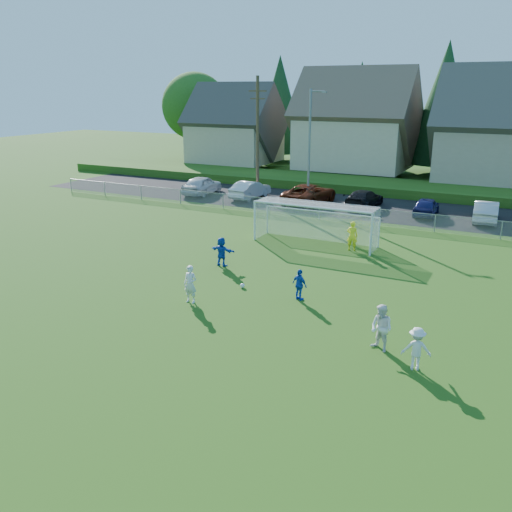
% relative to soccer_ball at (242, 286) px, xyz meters
% --- Properties ---
extents(ground, '(160.00, 160.00, 0.00)m').
position_rel_soccer_ball_xyz_m(ground, '(0.32, -7.20, -0.11)').
color(ground, '#193D0C').
rests_on(ground, ground).
extents(asphalt_lot, '(60.00, 60.00, 0.00)m').
position_rel_soccer_ball_xyz_m(asphalt_lot, '(0.32, 20.30, -0.10)').
color(asphalt_lot, black).
rests_on(asphalt_lot, ground).
extents(grass_embankment, '(70.00, 6.00, 0.80)m').
position_rel_soccer_ball_xyz_m(grass_embankment, '(0.32, 27.80, 0.29)').
color(grass_embankment, '#1E420F').
rests_on(grass_embankment, ground).
extents(soccer_ball, '(0.22, 0.22, 0.22)m').
position_rel_soccer_ball_xyz_m(soccer_ball, '(0.00, 0.00, 0.00)').
color(soccer_ball, white).
rests_on(soccer_ball, ground).
extents(player_white_a, '(0.63, 0.43, 1.69)m').
position_rel_soccer_ball_xyz_m(player_white_a, '(-1.17, -2.61, 0.73)').
color(player_white_a, silver).
rests_on(player_white_a, ground).
extents(player_white_b, '(1.05, 0.97, 1.74)m').
position_rel_soccer_ball_xyz_m(player_white_b, '(7.45, -3.37, 0.76)').
color(player_white_b, silver).
rests_on(player_white_b, ground).
extents(player_white_c, '(1.09, 0.79, 1.51)m').
position_rel_soccer_ball_xyz_m(player_white_c, '(8.85, -4.19, 0.64)').
color(player_white_c, silver).
rests_on(player_white_c, ground).
extents(player_blue_a, '(0.90, 0.64, 1.42)m').
position_rel_soccer_ball_xyz_m(player_blue_a, '(2.99, -0.18, 0.60)').
color(player_blue_a, '#113FA8').
rests_on(player_blue_a, ground).
extents(player_blue_b, '(1.48, 0.60, 1.56)m').
position_rel_soccer_ball_xyz_m(player_blue_b, '(-2.56, 2.45, 0.67)').
color(player_blue_b, '#113FA8').
rests_on(player_blue_b, ground).
extents(goalkeeper, '(0.68, 0.48, 1.74)m').
position_rel_soccer_ball_xyz_m(goalkeeper, '(2.75, 8.30, 0.76)').
color(goalkeeper, yellow).
rests_on(goalkeeper, ground).
extents(car_a, '(2.28, 4.94, 1.64)m').
position_rel_soccer_ball_xyz_m(car_a, '(-14.35, 19.13, 0.71)').
color(car_a, silver).
rests_on(car_a, ground).
extents(car_b, '(1.93, 4.61, 1.48)m').
position_rel_soccer_ball_xyz_m(car_b, '(-9.70, 19.43, 0.63)').
color(car_b, silver).
rests_on(car_b, ground).
extents(car_c, '(3.24, 6.09, 1.63)m').
position_rel_soccer_ball_xyz_m(car_c, '(-4.35, 19.57, 0.70)').
color(car_c, '#541A09').
rests_on(car_c, ground).
extents(car_d, '(2.30, 4.85, 1.36)m').
position_rel_soccer_ball_xyz_m(car_d, '(-0.03, 20.36, 0.57)').
color(car_d, black).
rests_on(car_d, ground).
extents(car_e, '(1.80, 4.07, 1.36)m').
position_rel_soccer_ball_xyz_m(car_e, '(4.92, 19.48, 0.57)').
color(car_e, '#16184D').
rests_on(car_e, ground).
extents(car_f, '(1.82, 4.60, 1.49)m').
position_rel_soccer_ball_xyz_m(car_f, '(9.02, 19.44, 0.63)').
color(car_f, '#B4B4B4').
rests_on(car_f, ground).
extents(soccer_goal, '(7.42, 1.90, 2.50)m').
position_rel_soccer_ball_xyz_m(soccer_goal, '(0.32, 8.85, 1.52)').
color(soccer_goal, white).
rests_on(soccer_goal, ground).
extents(chainlink_fence, '(52.06, 0.06, 1.20)m').
position_rel_soccer_ball_xyz_m(chainlink_fence, '(0.32, 14.80, 0.52)').
color(chainlink_fence, gray).
rests_on(chainlink_fence, ground).
extents(streetlight, '(1.38, 0.18, 9.00)m').
position_rel_soccer_ball_xyz_m(streetlight, '(-4.13, 18.80, 4.73)').
color(streetlight, slate).
rests_on(streetlight, ground).
extents(utility_pole, '(1.60, 0.26, 10.00)m').
position_rel_soccer_ball_xyz_m(utility_pole, '(-9.18, 19.80, 5.04)').
color(utility_pole, '#473321').
rests_on(utility_pole, ground).
extents(houses_row, '(53.90, 11.45, 13.27)m').
position_rel_soccer_ball_xyz_m(houses_row, '(2.29, 35.26, 7.22)').
color(houses_row, tan).
rests_on(houses_row, ground).
extents(tree_row, '(65.98, 12.36, 13.80)m').
position_rel_soccer_ball_xyz_m(tree_row, '(1.36, 41.54, 6.80)').
color(tree_row, '#382616').
rests_on(tree_row, ground).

